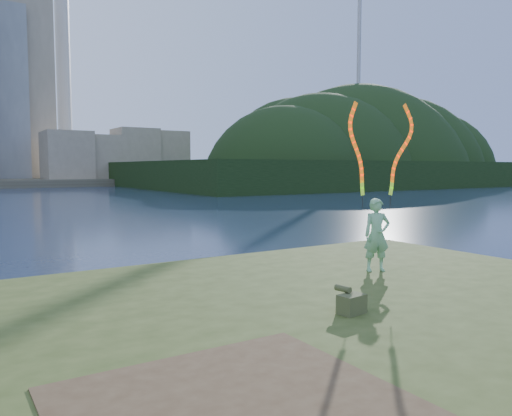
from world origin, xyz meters
TOP-DOWN VIEW (x-y plane):
  - ground at (0.00, 0.00)m, footprint 320.00×320.00m
  - grassy_knoll at (0.00, -2.30)m, footprint 20.00×18.00m
  - dirt_patch at (-2.20, -3.20)m, footprint 3.20×3.00m
  - wooded_hill at (59.57, 59.96)m, footprint 78.00×50.00m
  - woman_with_ribbons at (3.56, 0.63)m, footprint 1.87×0.86m
  - canvas_bag at (0.84, -1.48)m, footprint 0.45×0.51m

SIDE VIEW (x-z plane):
  - ground at x=0.00m, z-range 0.00..0.00m
  - wooded_hill at x=59.57m, z-range -31.34..31.66m
  - grassy_knoll at x=0.00m, z-range -0.06..0.74m
  - dirt_patch at x=-2.20m, z-range 0.80..0.82m
  - canvas_bag at x=0.84m, z-range 0.76..1.17m
  - woman_with_ribbons at x=3.56m, z-range 0.23..4.21m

